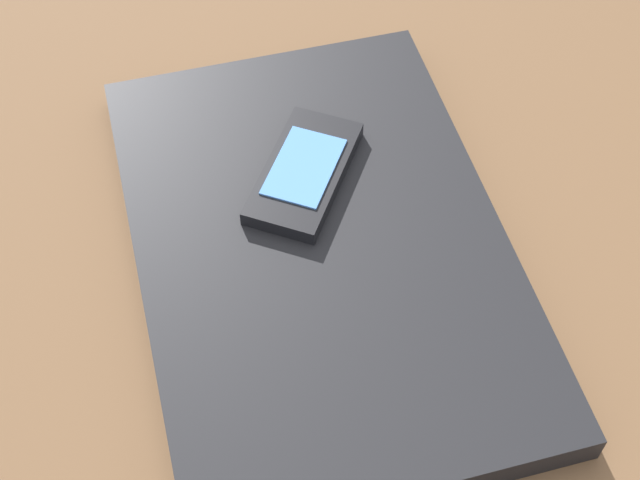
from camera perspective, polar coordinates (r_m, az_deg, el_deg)
desk_surface at (r=64.86cm, az=-4.13°, el=0.48°), size 120.00×80.00×3.00cm
laptop_closed at (r=60.65cm, az=0.00°, el=-0.50°), size 39.75×30.58×2.21cm
cell_phone_on_laptop at (r=62.73cm, az=-1.14°, el=4.43°), size 10.82×10.99×1.24cm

